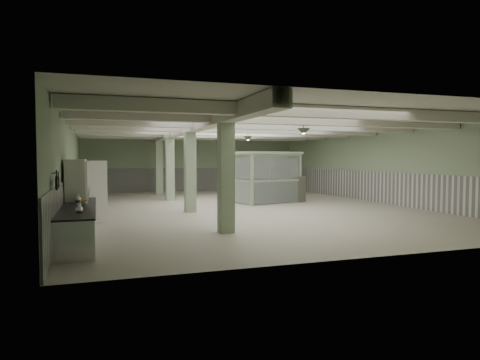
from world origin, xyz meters
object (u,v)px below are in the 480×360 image
object	(u,v)px
walkin_cooler	(78,195)
guard_booth	(262,168)
filing_cabinet	(299,189)
prep_counter	(78,223)

from	to	relation	value
walkin_cooler	guard_booth	bearing A→B (deg)	33.70
walkin_cooler	filing_cabinet	size ratio (longest dim) A/B	1.78
prep_counter	guard_booth	size ratio (longest dim) A/B	1.43
guard_booth	filing_cabinet	world-z (taller)	guard_booth
guard_booth	walkin_cooler	bearing A→B (deg)	-160.33
walkin_cooler	filing_cabinet	xyz separation A→B (m)	(10.09, 4.99, -0.40)
walkin_cooler	prep_counter	bearing A→B (deg)	-87.80
filing_cabinet	walkin_cooler	bearing A→B (deg)	-152.92
prep_counter	filing_cabinet	xyz separation A→B (m)	(10.00, 7.16, 0.17)
prep_counter	walkin_cooler	world-z (taller)	walkin_cooler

